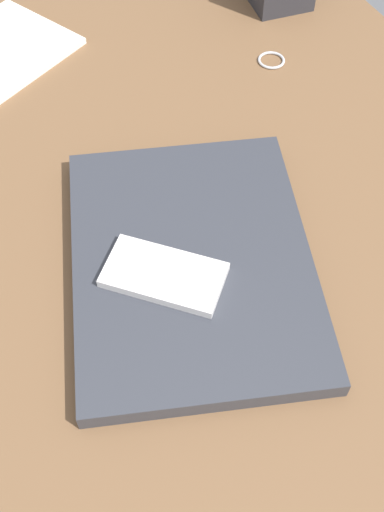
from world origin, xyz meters
TOP-DOWN VIEW (x-y plane):
  - desk_surface at (0.00, 0.00)cm, footprint 120.00×80.00cm
  - laptop_closed at (2.73, 3.13)cm, footprint 36.65×32.07cm
  - cell_phone_on_laptop at (1.65, 6.63)cm, footprint 12.16×12.17cm
  - key_ring at (27.48, -20.82)cm, footprint 3.54×3.54cm

SIDE VIEW (x-z plane):
  - desk_surface at x=0.00cm, z-range 0.00..3.00cm
  - key_ring at x=27.48cm, z-range 3.00..3.36cm
  - laptop_closed at x=2.73cm, z-range 3.00..4.99cm
  - cell_phone_on_laptop at x=1.65cm, z-range 4.96..6.00cm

